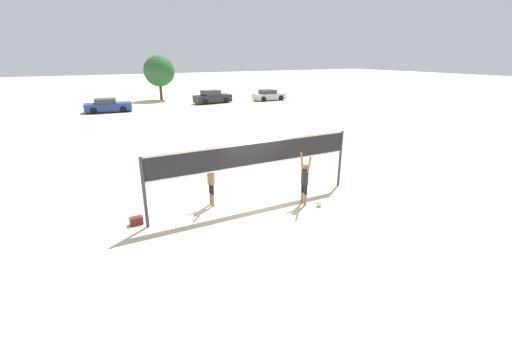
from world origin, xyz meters
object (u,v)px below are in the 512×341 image
at_px(player_spiker, 305,178).
at_px(volleyball_net, 256,159).
at_px(parked_car_far, 269,95).
at_px(tree_left_cluster, 159,71).
at_px(volleyball, 319,204).
at_px(parked_car_near, 108,106).
at_px(parked_car_mid, 212,97).
at_px(gear_bag, 136,221).
at_px(player_blocker, 211,178).

bearing_deg(player_spiker, volleyball_net, 59.71).
distance_m(parked_car_far, tree_left_cluster, 14.20).
distance_m(volleyball, parked_car_far, 32.42).
bearing_deg(player_spiker, tree_left_cluster, -4.51).
relative_size(parked_car_near, tree_left_cluster, 0.84).
relative_size(parked_car_mid, parked_car_far, 1.12).
bearing_deg(parked_car_near, volleyball, -74.19).
bearing_deg(tree_left_cluster, parked_car_far, -29.59).
bearing_deg(gear_bag, player_spiker, -12.23).
xyz_separation_m(volleyball_net, parked_car_far, (16.47, 27.62, -1.22)).
bearing_deg(volleyball_net, parked_car_mid, 72.26).
relative_size(volleyball, parked_car_far, 0.06).
bearing_deg(player_blocker, parked_car_mid, 158.95).
xyz_separation_m(volleyball, gear_bag, (-6.50, 1.77, 0.02)).
relative_size(player_blocker, tree_left_cluster, 0.39).
relative_size(player_blocker, parked_car_mid, 0.47).
bearing_deg(gear_bag, volleyball_net, -4.82).
height_order(player_spiker, volleyball, player_spiker).
bearing_deg(parked_car_mid, parked_car_far, -11.65).
xyz_separation_m(volleyball_net, player_spiker, (1.61, -0.94, -0.75)).
bearing_deg(player_spiker, parked_car_far, -27.48).
relative_size(volleyball_net, gear_bag, 19.89).
height_order(parked_car_near, parked_car_mid, parked_car_mid).
relative_size(player_blocker, parked_car_far, 0.53).
bearing_deg(parked_car_mid, volleyball_net, -112.88).
bearing_deg(tree_left_cluster, parked_car_near, -133.95).
bearing_deg(volleyball, player_blocker, 150.50).
height_order(parked_car_far, tree_left_cluster, tree_left_cluster).
distance_m(volleyball_net, gear_bag, 4.80).
bearing_deg(player_spiker, gear_bag, 77.77).
bearing_deg(parked_car_near, player_blocker, -81.22).
bearing_deg(tree_left_cluster, parked_car_mid, -51.97).
distance_m(gear_bag, tree_left_cluster, 35.40).
bearing_deg(volleyball_net, gear_bag, 175.18).
xyz_separation_m(player_blocker, parked_car_mid, (10.70, 27.81, -0.45)).
xyz_separation_m(volleyball_net, volleyball, (2.02, -1.40, -1.71)).
bearing_deg(volleyball_net, parked_car_near, 95.75).
relative_size(gear_bag, tree_left_cluster, 0.08).
height_order(player_blocker, tree_left_cluster, tree_left_cluster).
bearing_deg(volleyball_net, tree_left_cluster, 82.72).
relative_size(volleyball, parked_car_mid, 0.05).
bearing_deg(player_blocker, player_spiker, 63.58).
height_order(volleyball_net, gear_bag, volleyball_net).
xyz_separation_m(parked_car_mid, parked_car_far, (7.37, -0.84, -0.08)).
bearing_deg(volleyball, parked_car_near, 99.47).
xyz_separation_m(player_blocker, tree_left_cluster, (6.00, 33.82, 2.47)).
bearing_deg(gear_bag, player_blocker, 5.43).
xyz_separation_m(volleyball, parked_car_near, (-4.75, 28.47, 0.51)).
distance_m(volleyball_net, parked_car_near, 27.23).
bearing_deg(tree_left_cluster, gear_bag, -104.61).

